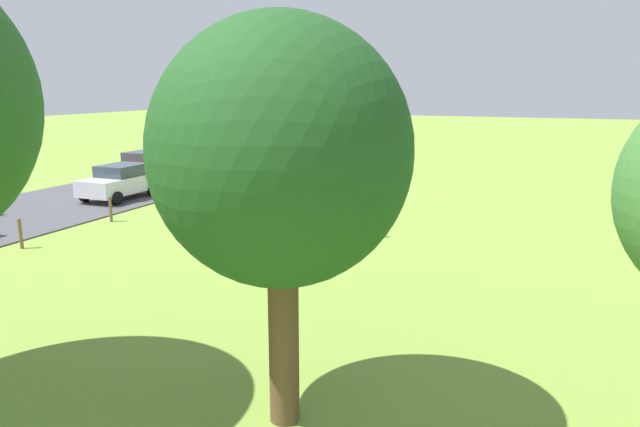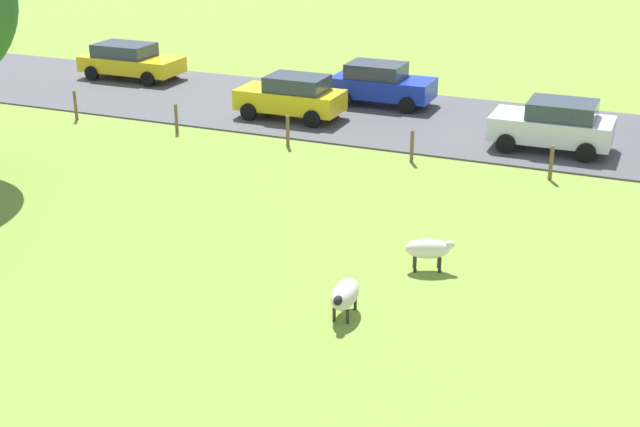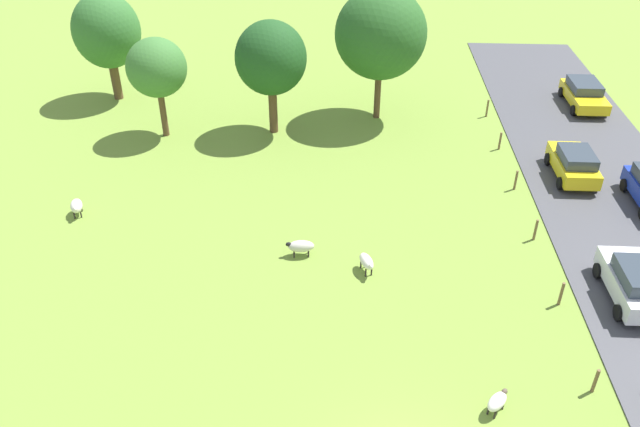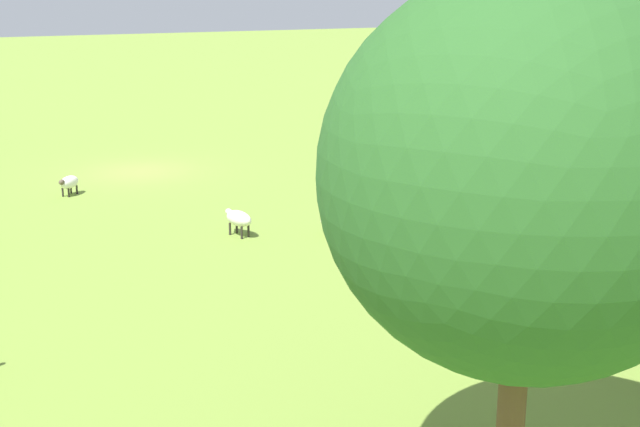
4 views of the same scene
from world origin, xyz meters
TOP-DOWN VIEW (x-y plane):
  - sheep_0 at (-1.13, 9.99)m, footprint 0.82×1.20m
  - sheep_1 at (-14.98, 13.59)m, footprint 0.83×1.15m
  - sheep_2 at (3.07, 2.93)m, footprint 0.94×1.00m
  - sheep_3 at (-4.00, 10.98)m, footprint 1.28×0.64m
  - tree_0 at (-17.52, 27.55)m, footprint 4.23×4.23m
  - tree_1 at (-0.40, 25.52)m, footprint 5.38×5.38m
  - tree_2 at (-6.60, 23.16)m, footprint 4.07×4.07m
  - tree_4 at (-12.95, 22.32)m, footprint 3.38×3.38m
  - fence_post_2 at (6.51, 3.94)m, footprint 0.12×0.12m
  - fence_post_3 at (6.51, 8.35)m, footprint 0.12×0.12m
  - fence_post_4 at (6.51, 12.76)m, footprint 0.12×0.12m
  - fence_post_5 at (6.51, 17.16)m, footprint 0.12×0.12m
  - fence_post_6 at (6.51, 21.57)m, footprint 0.12×0.12m
  - fence_post_7 at (6.51, 25.97)m, footprint 0.12×0.12m
  - car_0 at (12.96, 27.92)m, footprint 2.20×4.52m
  - car_4 at (9.50, 8.76)m, footprint 2.19×3.95m
  - car_7 at (9.70, 18.46)m, footprint 2.01×3.98m

SIDE VIEW (x-z plane):
  - sheep_2 at x=3.07m, z-range 0.12..0.83m
  - sheep_3 at x=-4.00m, z-range 0.12..0.88m
  - fence_post_2 at x=6.51m, z-range 0.00..1.03m
  - sheep_1 at x=-14.98m, z-range 0.12..0.92m
  - fence_post_6 at x=6.51m, z-range 0.00..1.05m
  - fence_post_4 at x=6.51m, z-range 0.00..1.07m
  - fence_post_5 at x=6.51m, z-range 0.00..1.08m
  - fence_post_3 at x=6.51m, z-range 0.00..1.09m
  - sheep_0 at x=-1.13m, z-range 0.15..0.94m
  - fence_post_7 at x=6.51m, z-range 0.00..1.12m
  - car_0 at x=12.96m, z-range 0.10..1.64m
  - car_7 at x=9.70m, z-range 0.09..1.72m
  - car_4 at x=9.50m, z-range 0.09..1.76m
  - tree_4 at x=-12.95m, z-range 1.23..7.08m
  - tree_0 at x=-17.52m, z-range 1.06..7.94m
  - tree_2 at x=-6.60m, z-range 1.20..7.86m
  - tree_1 at x=-0.40m, z-range 1.31..9.25m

